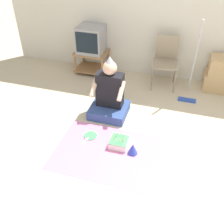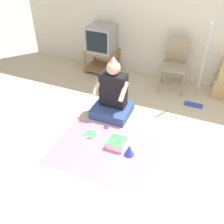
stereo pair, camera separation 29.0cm
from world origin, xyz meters
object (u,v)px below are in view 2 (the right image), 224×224
at_px(tv, 102,39).
at_px(paper_plate, 90,134).
at_px(folding_chair, 175,61).
at_px(birthday_cake, 117,143).
at_px(person_seated, 113,97).
at_px(dust_mop, 199,82).
at_px(party_hat_blue, 129,150).

bearing_deg(tv, paper_plate, -70.81).
bearing_deg(folding_chair, birthday_cake, -100.56).
distance_m(person_seated, birthday_cake, 0.75).
distance_m(tv, person_seated, 1.39).
xyz_separation_m(tv, folding_chair, (1.34, -0.06, -0.15)).
relative_size(tv, paper_plate, 2.58).
relative_size(tv, folding_chair, 0.54).
bearing_deg(person_seated, birthday_cake, -63.00).
bearing_deg(folding_chair, person_seated, -120.55).
height_order(tv, dust_mop, dust_mop).
bearing_deg(birthday_cake, folding_chair, 79.44).
height_order(party_hat_blue, paper_plate, party_hat_blue).
bearing_deg(paper_plate, person_seated, 80.67).
bearing_deg(party_hat_blue, dust_mop, 68.73).
bearing_deg(dust_mop, tv, 167.30).
distance_m(party_hat_blue, paper_plate, 0.64).
xyz_separation_m(folding_chair, birthday_cake, (-0.32, -1.73, -0.43)).
distance_m(person_seated, paper_plate, 0.64).
height_order(folding_chair, paper_plate, folding_chair).
bearing_deg(party_hat_blue, folding_chair, 86.09).
xyz_separation_m(tv, birthday_cake, (1.02, -1.79, -0.58)).
bearing_deg(paper_plate, party_hat_blue, -13.58).
distance_m(folding_chair, birthday_cake, 1.81).
distance_m(tv, folding_chair, 1.35).
height_order(tv, person_seated, person_seated).
bearing_deg(dust_mop, party_hat_blue, -111.27).
bearing_deg(person_seated, folding_chair, 59.45).
relative_size(person_seated, birthday_cake, 4.04).
distance_m(folding_chair, dust_mop, 0.57).
xyz_separation_m(birthday_cake, party_hat_blue, (0.20, -0.08, 0.03)).
distance_m(folding_chair, person_seated, 1.29).
distance_m(dust_mop, birthday_cake, 1.62).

